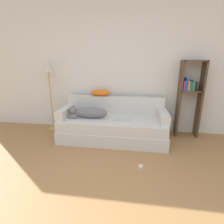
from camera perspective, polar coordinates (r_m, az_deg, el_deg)
The scene contains 11 objects.
wall_back at distance 3.74m, azimuth 2.28°, elevation 14.30°, with size 7.07×0.06×2.70m.
couch at distance 3.44m, azimuth 0.23°, elevation -5.47°, with size 2.03×0.87×0.44m.
couch_backrest at distance 3.65m, azimuth 1.02°, elevation 2.45°, with size 1.99×0.15×0.35m.
couch_arm_left at distance 3.57m, azimuth -14.88°, elevation 0.07°, with size 0.15×0.68×0.17m.
couch_arm_right at distance 3.33m, azimuth 16.43°, elevation -1.28°, with size 0.15×0.68×0.17m.
dog at distance 3.38m, azimuth -7.78°, elevation -0.09°, with size 0.76×0.24×0.23m.
laptop at distance 3.26m, azimuth 3.42°, elevation -2.41°, with size 0.34×0.22×0.02m.
throw_pillow at distance 3.66m, azimuth -3.86°, elevation 6.27°, with size 0.41×0.18×0.13m.
bookshelf at distance 3.74m, azimuth 24.02°, elevation 5.37°, with size 0.44×0.26×1.50m.
floor_lamp at distance 3.91m, azimuth -20.09°, elevation 11.90°, with size 0.25×0.25×1.50m.
power_adapter at distance 2.72m, azimuth 9.33°, elevation -17.13°, with size 0.06×0.06×0.03m.
Camera 1 is at (0.39, -1.07, 1.54)m, focal length 28.00 mm.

